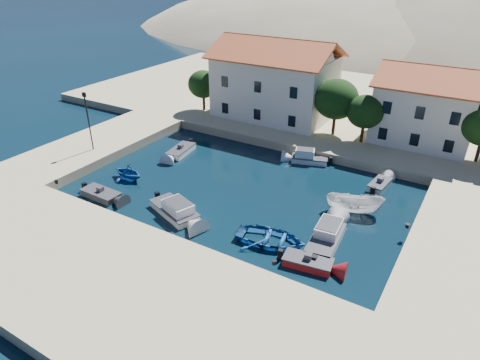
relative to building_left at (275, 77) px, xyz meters
The scene contains 19 objects.
ground 29.24m from the building_left, 77.91° to the right, with size 400.00×400.00×0.00m, color black.
quay_south 34.95m from the building_left, 79.99° to the right, with size 52.00×12.00×1.00m, color #C4B386.
quay_west 22.86m from the building_left, 125.84° to the right, with size 8.00×20.00×1.00m, color #C4B386.
quay_north 13.91m from the building_left, 51.34° to the left, with size 80.00×36.00×1.00m, color #C4B386.
building_left is the anchor object (origin of this frame).
building_mid 18.04m from the building_left, ahead, with size 10.50×8.40×8.30m.
trees 10.87m from the building_left, 13.60° to the right, with size 37.30×5.30×6.45m.
lamppost 23.10m from the building_left, 119.90° to the right, with size 0.35×0.25×6.22m.
bollards 26.13m from the building_left, 69.97° to the right, with size 29.36×9.56×0.30m.
motorboat_grey_sw 26.64m from the building_left, 99.57° to the right, with size 3.81×1.77×1.25m.
cabin_cruiser_south 25.23m from the building_left, 82.70° to the right, with size 5.37×3.68×1.60m.
rowboat_south 27.43m from the building_left, 63.24° to the right, with size 3.87×5.41×1.12m, color #1B5295.
motorboat_red_se 29.96m from the building_left, 58.07° to the right, with size 3.65×2.03×1.25m.
cabin_cruiser_east 27.42m from the building_left, 54.34° to the right, with size 2.42×5.09×1.60m.
boat_east 23.73m from the building_left, 45.50° to the right, with size 1.80×4.79×1.85m, color silver.
motorboat_white_ne 20.73m from the building_left, 32.71° to the right, with size 1.71×3.12×1.25m.
rowboat_west 23.04m from the building_left, 102.44° to the right, with size 2.94×3.41×1.79m, color #1B5295.
motorboat_white_west 15.87m from the building_left, 106.53° to the right, with size 2.34×4.19×1.25m.
cabin_cruiser_north 13.78m from the building_left, 45.33° to the right, with size 4.08×2.67×1.60m.
Camera 1 is at (17.87, -19.93, 19.45)m, focal length 32.00 mm.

